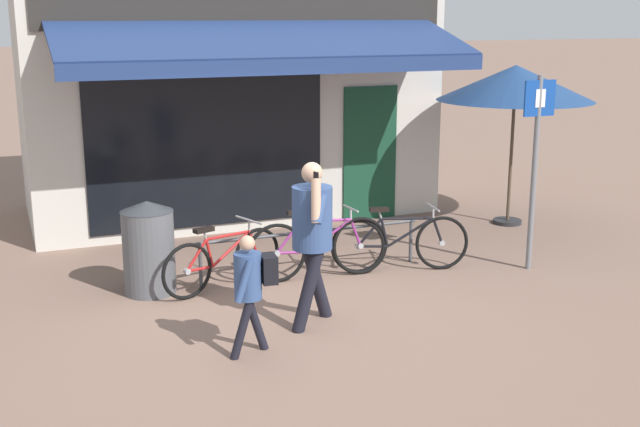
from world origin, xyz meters
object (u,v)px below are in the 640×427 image
at_px(pedestrian_adult, 312,227).
at_px(parking_sign, 536,153).
at_px(cafe_parasol, 515,83).
at_px(bicycle_red, 223,260).
at_px(bicycle_black, 400,242).
at_px(litter_bin, 149,247).
at_px(bicycle_purple, 319,247).
at_px(pedestrian_child, 251,281).

xyz_separation_m(pedestrian_adult, parking_sign, (3.26, 0.70, 0.45)).
bearing_deg(cafe_parasol, bicycle_red, -164.80).
relative_size(bicycle_red, pedestrian_adult, 0.91).
height_order(bicycle_red, parking_sign, parking_sign).
height_order(bicycle_black, litter_bin, litter_bin).
relative_size(bicycle_black, cafe_parasol, 0.72).
xyz_separation_m(bicycle_purple, pedestrian_child, (-1.45, -1.88, 0.34)).
xyz_separation_m(bicycle_purple, parking_sign, (2.63, -0.68, 1.11)).
bearing_deg(pedestrian_child, cafe_parasol, -142.45).
bearing_deg(bicycle_black, bicycle_red, -169.64).
height_order(bicycle_red, cafe_parasol, cafe_parasol).
xyz_separation_m(bicycle_purple, bicycle_black, (1.05, -0.13, -0.02)).
relative_size(bicycle_red, cafe_parasol, 0.65).
height_order(bicycle_red, pedestrian_adult, pedestrian_adult).
bearing_deg(cafe_parasol, parking_sign, -118.31).
height_order(pedestrian_child, parking_sign, parking_sign).
height_order(pedestrian_adult, pedestrian_child, pedestrian_adult).
relative_size(pedestrian_adult, litter_bin, 1.58).
distance_m(bicycle_purple, cafe_parasol, 4.35).
bearing_deg(bicycle_purple, pedestrian_adult, -109.93).
height_order(pedestrian_child, litter_bin, pedestrian_child).
bearing_deg(pedestrian_child, litter_bin, -69.00).
distance_m(bicycle_red, pedestrian_adult, 1.66).
xyz_separation_m(bicycle_black, pedestrian_adult, (-1.68, -1.25, 0.68)).
bearing_deg(pedestrian_adult, pedestrian_child, 22.58).
xyz_separation_m(bicycle_black, parking_sign, (1.58, -0.55, 1.13)).
height_order(litter_bin, cafe_parasol, cafe_parasol).
height_order(bicycle_purple, litter_bin, litter_bin).
relative_size(bicycle_red, parking_sign, 0.64).
bearing_deg(bicycle_purple, bicycle_black, -2.30).
xyz_separation_m(litter_bin, cafe_parasol, (5.76, 1.12, 1.61)).
relative_size(bicycle_black, pedestrian_child, 1.47).
bearing_deg(pedestrian_adult, bicycle_purple, -123.48).
relative_size(litter_bin, cafe_parasol, 0.45).
distance_m(bicycle_red, litter_bin, 0.87).
relative_size(bicycle_black, litter_bin, 1.58).
bearing_deg(bicycle_purple, cafe_parasol, 24.63).
distance_m(pedestrian_child, parking_sign, 4.32).
xyz_separation_m(bicycle_purple, litter_bin, (-2.03, 0.24, 0.16)).
height_order(pedestrian_adult, parking_sign, parking_sign).
bearing_deg(cafe_parasol, bicycle_black, -150.94).
xyz_separation_m(parking_sign, cafe_parasol, (1.10, 2.04, 0.66)).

